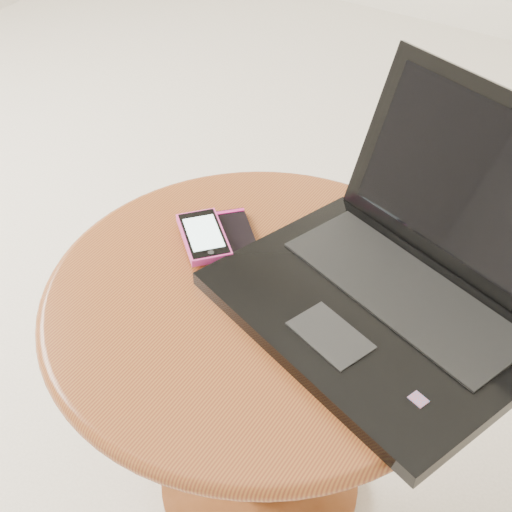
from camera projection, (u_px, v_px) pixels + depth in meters
The scene contains 4 objects.
table at pixel (260, 344), 1.03m from camera, with size 0.59×0.59×0.46m.
laptop at pixel (403, 277), 0.92m from camera, with size 0.48×0.46×0.25m.
phone_black at pixel (231, 238), 1.04m from camera, with size 0.13×0.13×0.01m.
phone_pink at pixel (204, 236), 1.03m from camera, with size 0.12×0.11×0.01m.
Camera 1 is at (0.32, -0.58, 1.13)m, focal length 51.40 mm.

